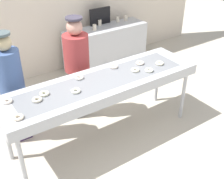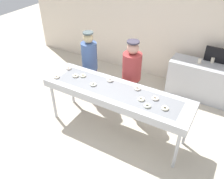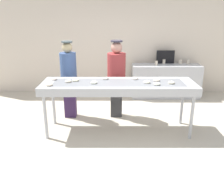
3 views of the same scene
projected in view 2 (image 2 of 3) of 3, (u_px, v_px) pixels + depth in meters
The scene contains 20 objects.
ground_plane at pixel (116, 129), 4.72m from camera, with size 16.00×16.00×0.00m, color beige.
back_wall at pixel (165, 23), 5.59m from camera, with size 8.00×0.12×2.89m, color beige.
fryer_conveyor at pixel (116, 94), 4.21m from camera, with size 2.75×0.76×0.95m.
sugar_donut_0 at pixel (165, 108), 3.73m from camera, with size 0.12×0.12×0.04m, color #F0E8C4.
sugar_donut_1 at pixel (69, 68), 4.77m from camera, with size 0.12×0.12×0.04m, color #F1E1CE.
sugar_donut_2 at pixel (76, 76), 4.53m from camera, with size 0.12×0.12×0.04m, color beige.
sugar_donut_3 at pixel (83, 76), 4.54m from camera, with size 0.12×0.12×0.04m, color #F3F1CA.
sugar_donut_4 at pixel (110, 80), 4.40m from camera, with size 0.12×0.12×0.04m, color white.
sugar_donut_5 at pixel (56, 77), 4.50m from camera, with size 0.12×0.12×0.04m, color #F9E6C7.
sugar_donut_6 at pixel (155, 98), 3.94m from camera, with size 0.12×0.12×0.04m, color white.
sugar_donut_7 at pixel (141, 99), 3.93m from camera, with size 0.12×0.12×0.04m, color white.
sugar_donut_8 at pixel (93, 84), 4.29m from camera, with size 0.12×0.12×0.04m, color white.
sugar_donut_9 at pixel (138, 88), 4.18m from camera, with size 0.12×0.12×0.04m, color white.
sugar_donut_10 at pixel (147, 106), 3.78m from camera, with size 0.12×0.12×0.04m, color white.
worker_baker at pixel (131, 73), 4.67m from camera, with size 0.37×0.37×1.62m.
worker_assistant at pixel (90, 64), 5.07m from camera, with size 0.33×0.33×1.61m.
prep_counter at pixel (208, 83), 5.32m from camera, with size 1.77×0.52×0.86m, color #B7BABF.
paper_cup_0 at pixel (200, 61), 5.14m from camera, with size 0.07×0.07×0.11m, color beige.
paper_cup_1 at pixel (213, 60), 5.18m from camera, with size 0.07×0.07×0.11m, color beige.
menu_display at pixel (216, 55), 5.13m from camera, with size 0.47×0.04×0.34m, color black.
Camera 2 is at (1.63, -3.00, 3.35)m, focal length 37.79 mm.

